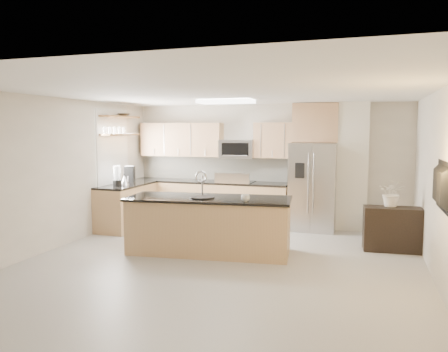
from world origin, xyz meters
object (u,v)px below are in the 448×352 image
(cup, at_px, (245,198))
(television, at_px, (436,186))
(platter, at_px, (202,197))
(island, at_px, (209,225))
(refrigerator, at_px, (313,187))
(credenza, at_px, (392,229))
(flower_vase, at_px, (392,186))
(microwave, at_px, (237,149))
(kettle, at_px, (124,180))
(range, at_px, (236,202))
(coffee_maker, at_px, (130,175))
(bowl, at_px, (124,114))
(blender, at_px, (117,177))

(cup, xyz_separation_m, television, (2.61, -0.60, 0.36))
(platter, bearing_deg, island, 45.50)
(refrigerator, relative_size, platter, 4.39)
(credenza, xyz_separation_m, flower_vase, (-0.02, 0.07, 0.72))
(microwave, bearing_deg, flower_vase, -22.63)
(microwave, distance_m, kettle, 2.50)
(range, bearing_deg, platter, -86.82)
(cup, bearing_deg, television, -13.06)
(kettle, relative_size, coffee_maker, 0.63)
(cup, relative_size, kettle, 0.58)
(credenza, relative_size, television, 0.87)
(refrigerator, relative_size, bowl, 5.51)
(kettle, bearing_deg, flower_vase, 0.31)
(refrigerator, distance_m, blender, 3.98)
(coffee_maker, xyz_separation_m, television, (5.61, -2.25, 0.26))
(range, relative_size, blender, 2.77)
(refrigerator, relative_size, flower_vase, 2.55)
(blender, bearing_deg, cup, -20.59)
(kettle, bearing_deg, platter, -28.76)
(island, relative_size, blender, 6.78)
(blender, bearing_deg, microwave, 36.25)
(blender, bearing_deg, range, 33.95)
(credenza, relative_size, bowl, 2.89)
(cup, distance_m, platter, 0.78)
(range, height_order, credenza, range)
(cup, xyz_separation_m, blender, (-2.98, 1.12, 0.11))
(bowl, distance_m, television, 6.30)
(island, height_order, kettle, island)
(refrigerator, relative_size, television, 1.65)
(kettle, bearing_deg, range, 30.68)
(platter, height_order, flower_vase, flower_vase)
(microwave, relative_size, television, 0.71)
(microwave, relative_size, flower_vase, 1.09)
(bowl, xyz_separation_m, flower_vase, (5.36, -0.39, -1.28))
(bowl, bearing_deg, credenza, -4.88)
(refrigerator, bearing_deg, television, -58.96)
(flower_vase, bearing_deg, credenza, -74.24)
(microwave, xyz_separation_m, refrigerator, (1.66, -0.17, -0.74))
(microwave, xyz_separation_m, cup, (0.90, -2.64, -0.64))
(blender, relative_size, coffee_maker, 1.13)
(range, height_order, kettle, kettle)
(microwave, relative_size, credenza, 0.81)
(coffee_maker, height_order, bowl, bowl)
(microwave, relative_size, cup, 5.69)
(range, height_order, flower_vase, flower_vase)
(microwave, height_order, coffee_maker, microwave)
(refrigerator, distance_m, credenza, 1.97)
(bowl, bearing_deg, refrigerator, 10.71)
(island, relative_size, credenza, 2.99)
(television, bearing_deg, kettle, 70.88)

